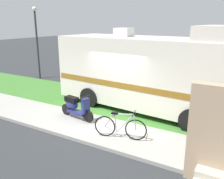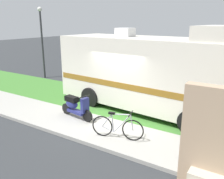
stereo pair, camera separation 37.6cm
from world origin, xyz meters
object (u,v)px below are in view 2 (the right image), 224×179
Objects in this scene: motorhome_rv at (150,72)px; bicycle at (117,127)px; scooter at (75,106)px; street_lamp_post at (42,36)px.

motorhome_rv is 4.79× the size of bicycle.
bicycle is at bearing -15.37° from scooter.
motorhome_rv is 8.77m from street_lamp_post.
scooter is 2.35m from bicycle.
street_lamp_post reaches higher than motorhome_rv.
motorhome_rv is 3.36m from scooter.
bicycle is 10.42m from street_lamp_post.
street_lamp_post is (-8.83, 5.07, 2.24)m from bicycle.
scooter is 0.99× the size of bicycle.
scooter is at bearing -127.53° from motorhome_rv.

